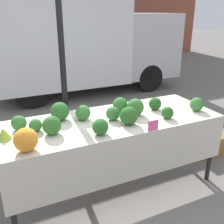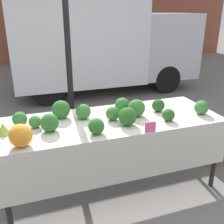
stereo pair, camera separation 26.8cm
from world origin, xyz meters
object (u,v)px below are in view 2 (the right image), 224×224
(parked_truck, at_px, (98,38))
(produce_crate, at_px, (217,150))
(price_sign, at_px, (150,127))
(orange_cauliflower, at_px, (21,135))

(parked_truck, height_order, produce_crate, parked_truck)
(price_sign, bearing_deg, orange_cauliflower, 174.32)
(parked_truck, distance_m, produce_crate, 3.97)
(price_sign, bearing_deg, produce_crate, 21.43)
(orange_cauliflower, bearing_deg, produce_crate, 9.30)
(price_sign, bearing_deg, parked_truck, 80.40)
(parked_truck, bearing_deg, price_sign, -99.60)
(price_sign, relative_size, produce_crate, 0.22)
(orange_cauliflower, distance_m, produce_crate, 2.58)
(parked_truck, relative_size, price_sign, 39.16)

